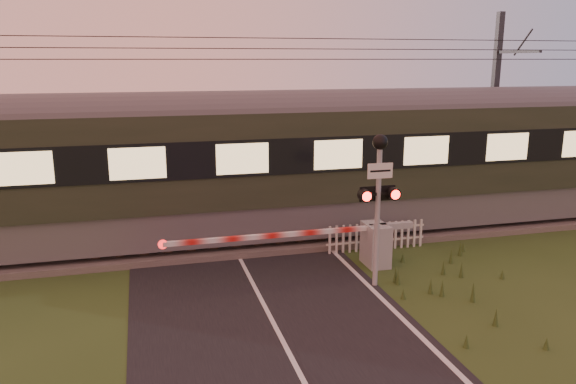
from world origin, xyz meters
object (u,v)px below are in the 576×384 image
object	(u,v)px
boom_gate	(366,243)
picket_fence	(376,236)
crossing_signal	(379,184)
catenary_mast	(494,107)

from	to	relation	value
boom_gate	picket_fence	bearing A→B (deg)	54.44
boom_gate	crossing_signal	bearing A→B (deg)	-102.31
catenary_mast	crossing_signal	bearing A→B (deg)	-138.99
boom_gate	catenary_mast	bearing A→B (deg)	35.72
crossing_signal	picket_fence	world-z (taller)	crossing_signal
crossing_signal	catenary_mast	size ratio (longest dim) A/B	0.53
boom_gate	catenary_mast	world-z (taller)	catenary_mast
crossing_signal	catenary_mast	xyz separation A→B (m)	(7.59, 6.60, 1.13)
picket_fence	boom_gate	bearing A→B (deg)	-125.56
boom_gate	crossing_signal	world-z (taller)	crossing_signal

